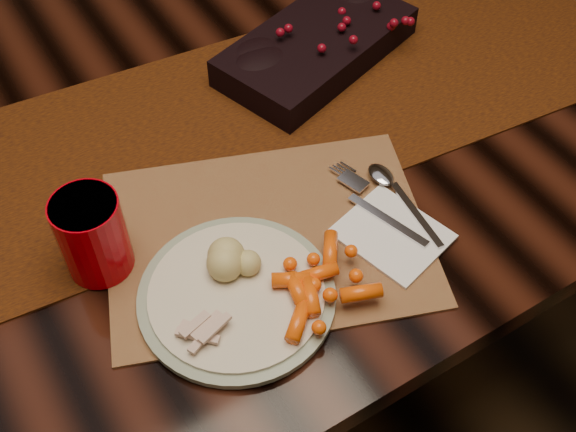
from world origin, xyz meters
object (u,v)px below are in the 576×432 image
mashed_potatoes (236,252)px  red_cup (93,235)px  baby_carrots (317,286)px  placemat_main (268,237)px  turkey_shreds (208,325)px  dining_table (199,274)px  napkin (392,234)px  centerpiece (316,42)px  dinner_plate (237,295)px

mashed_potatoes → red_cup: 0.17m
mashed_potatoes → baby_carrots: bearing=-54.7°
placemat_main → mashed_potatoes: (-0.06, -0.03, 0.04)m
baby_carrots → turkey_shreds: bearing=170.9°
dining_table → napkin: size_ratio=14.03×
baby_carrots → centerpiece: bearing=57.3°
red_cup → dinner_plate: bearing=-48.4°
dining_table → mashed_potatoes: size_ratio=23.28×
dining_table → dinner_plate: dinner_plate is taller
turkey_shreds → napkin: 0.27m
napkin → mashed_potatoes: bearing=148.7°
placemat_main → red_cup: bearing=-179.6°
mashed_potatoes → red_cup: size_ratio=0.69×
baby_carrots → red_cup: (-0.20, 0.18, 0.03)m
mashed_potatoes → turkey_shreds: 0.10m
baby_carrots → red_cup: bearing=137.6°
baby_carrots → napkin: baby_carrots is taller
dinner_plate → mashed_potatoes: (0.02, 0.04, 0.03)m
dining_table → turkey_shreds: 0.54m
mashed_potatoes → turkey_shreds: size_ratio=1.23×
dining_table → centerpiece: 0.49m
placemat_main → turkey_shreds: 0.16m
baby_carrots → napkin: (0.14, 0.03, -0.02)m
napkin → turkey_shreds: bearing=166.4°
centerpiece → placemat_main: centerpiece is taller
mashed_potatoes → napkin: (0.20, -0.06, -0.03)m
centerpiece → turkey_shreds: centerpiece is taller
mashed_potatoes → napkin: size_ratio=0.60×
placemat_main → dinner_plate: (-0.08, -0.06, 0.01)m
placemat_main → dinner_plate: 0.10m
centerpiece → turkey_shreds: size_ratio=5.06×
turkey_shreds → mashed_potatoes: bearing=41.3°
dining_table → dinner_plate: 0.50m
placemat_main → napkin: napkin is taller
dining_table → red_cup: size_ratio=16.01×
mashed_potatoes → turkey_shreds: bearing=-138.7°
centerpiece → turkey_shreds: (-0.38, -0.36, -0.01)m
baby_carrots → mashed_potatoes: mashed_potatoes is taller
centerpiece → napkin: size_ratio=2.49×
red_cup → turkey_shreds: bearing=-67.5°
centerpiece → placemat_main: 0.37m
baby_carrots → turkey_shreds: (-0.13, 0.02, -0.00)m
centerpiece → dining_table: bearing=-174.3°
centerpiece → red_cup: size_ratio=2.84×
placemat_main → baby_carrots: 0.12m
dinner_plate → turkey_shreds: 0.06m
mashed_potatoes → red_cup: red_cup is taller
napkin → dinner_plate: bearing=159.4°
baby_carrots → turkey_shreds: 0.14m
red_cup → dining_table: bearing=43.4°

